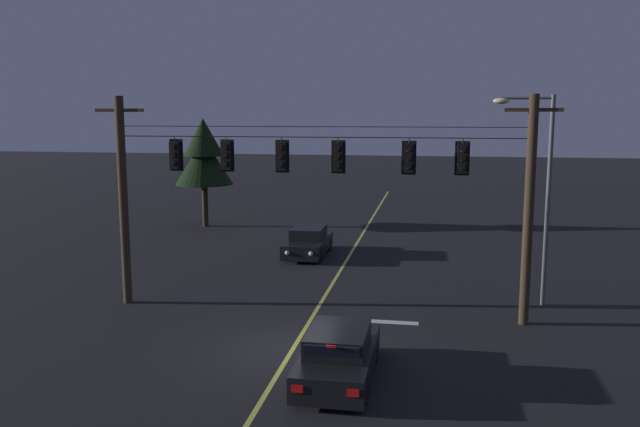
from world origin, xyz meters
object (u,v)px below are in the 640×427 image
(traffic_light_rightmost, at_px, (409,158))
(traffic_light_far_right, at_px, (462,158))
(traffic_light_leftmost, at_px, (175,155))
(street_lamp_corner, at_px, (539,180))
(traffic_light_right_inner, at_px, (338,157))
(car_oncoming_lead, at_px, (308,242))
(traffic_light_left_inner, at_px, (226,156))
(tree_verge_far, at_px, (204,155))
(car_waiting_near_lane, at_px, (338,355))
(traffic_light_centre, at_px, (281,156))

(traffic_light_rightmost, bearing_deg, traffic_light_far_right, 0.00)
(traffic_light_leftmost, relative_size, street_lamp_corner, 0.16)
(traffic_light_right_inner, bearing_deg, traffic_light_far_right, 0.00)
(car_oncoming_lead, relative_size, street_lamp_corner, 0.59)
(traffic_light_leftmost, relative_size, traffic_light_left_inner, 1.00)
(traffic_light_right_inner, bearing_deg, tree_verge_far, 123.52)
(traffic_light_rightmost, xyz_separation_m, street_lamp_corner, (4.52, 2.35, -0.88))
(traffic_light_left_inner, bearing_deg, traffic_light_right_inner, 0.00)
(traffic_light_leftmost, xyz_separation_m, tree_verge_far, (-4.86, 16.07, -1.04))
(car_waiting_near_lane, distance_m, car_oncoming_lead, 14.99)
(traffic_light_rightmost, relative_size, street_lamp_corner, 0.16)
(traffic_light_leftmost, relative_size, car_waiting_near_lane, 0.28)
(traffic_light_far_right, bearing_deg, car_oncoming_lead, 127.23)
(traffic_light_centre, relative_size, traffic_light_rightmost, 1.00)
(car_oncoming_lead, distance_m, tree_verge_far, 11.16)
(traffic_light_rightmost, bearing_deg, traffic_light_leftmost, 180.00)
(traffic_light_centre, relative_size, car_oncoming_lead, 0.28)
(traffic_light_rightmost, xyz_separation_m, tree_verge_far, (-13.00, 16.07, -1.04))
(traffic_light_leftmost, height_order, tree_verge_far, tree_verge_far)
(traffic_light_leftmost, distance_m, car_waiting_near_lane, 9.85)
(traffic_light_left_inner, height_order, traffic_light_centre, same)
(traffic_light_rightmost, bearing_deg, car_waiting_near_lane, -105.29)
(car_waiting_near_lane, bearing_deg, traffic_light_far_right, 59.53)
(traffic_light_leftmost, height_order, traffic_light_centre, same)
(tree_verge_far, bearing_deg, traffic_light_far_right, -47.50)
(traffic_light_rightmost, relative_size, car_oncoming_lead, 0.28)
(car_oncoming_lead, height_order, tree_verge_far, tree_verge_far)
(traffic_light_centre, bearing_deg, car_oncoming_lead, 95.41)
(street_lamp_corner, bearing_deg, traffic_light_left_inner, -167.68)
(traffic_light_left_inner, distance_m, traffic_light_rightmost, 6.25)
(traffic_light_leftmost, height_order, traffic_light_left_inner, same)
(traffic_light_rightmost, xyz_separation_m, traffic_light_far_right, (1.73, 0.00, 0.00))
(traffic_light_left_inner, height_order, tree_verge_far, tree_verge_far)
(traffic_light_rightmost, height_order, traffic_light_far_right, same)
(tree_verge_far, bearing_deg, traffic_light_left_inner, -67.24)
(traffic_light_left_inner, relative_size, traffic_light_far_right, 1.00)
(traffic_light_far_right, bearing_deg, traffic_light_centre, 180.00)
(traffic_light_far_right, bearing_deg, car_waiting_near_lane, -120.47)
(car_waiting_near_lane, height_order, street_lamp_corner, street_lamp_corner)
(traffic_light_centre, height_order, traffic_light_right_inner, same)
(traffic_light_far_right, distance_m, car_oncoming_lead, 12.35)
(traffic_light_leftmost, bearing_deg, traffic_light_far_right, 0.00)
(traffic_light_left_inner, xyz_separation_m, car_waiting_near_lane, (4.76, -5.48, -4.80))
(traffic_light_leftmost, bearing_deg, traffic_light_rightmost, 0.00)
(street_lamp_corner, bearing_deg, traffic_light_right_inner, -161.10)
(traffic_light_centre, distance_m, traffic_light_right_inner, 1.94)
(traffic_light_far_right, bearing_deg, traffic_light_leftmost, 180.00)
(car_waiting_near_lane, xyz_separation_m, tree_verge_far, (-11.50, 21.55, 3.76))
(traffic_light_centre, relative_size, traffic_light_far_right, 1.00)
(traffic_light_right_inner, relative_size, car_oncoming_lead, 0.28)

